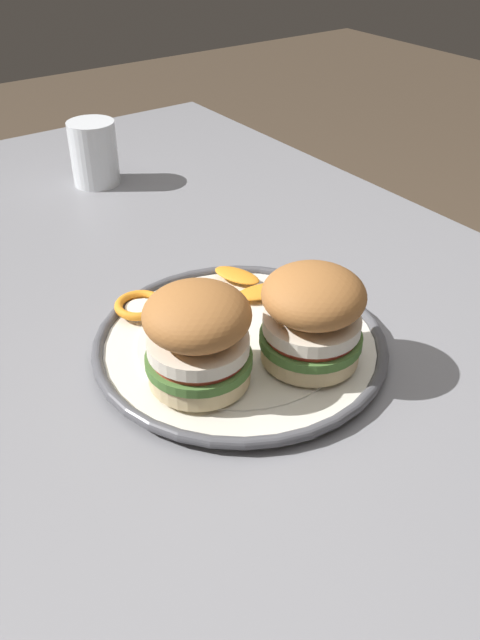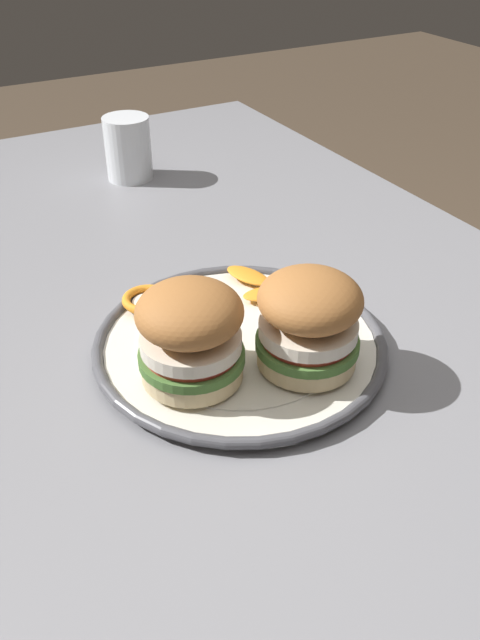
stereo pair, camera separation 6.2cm
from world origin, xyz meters
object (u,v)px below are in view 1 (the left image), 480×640
Objects in this scene: sandwich_half_left at (312,315)px; dining_table at (230,380)px; drinking_glass at (95,158)px; dinner_plate at (240,344)px; sandwich_half_right at (198,336)px.

dining_table is at bearing -176.27° from sandwich_half_left.
drinking_glass reaches higher than dining_table.
sandwich_half_left is at bearing 29.57° from dinner_plate.
sandwich_half_right reaches higher than drinking_glass.
sandwich_half_left and sandwich_half_right have the same top height.
dinner_plate is at bearing -150.43° from sandwich_half_left.
sandwich_half_left is 1.26× the size of drinking_glass.
sandwich_half_left is at bearing -3.36° from drinking_glass.
sandwich_half_right is at bearing -14.91° from drinking_glass.
sandwich_half_right reaches higher than dining_table.
sandwich_half_left reaches higher than dinner_plate.
dinner_plate is 2.45× the size of sandwich_half_left.
dining_table is 0.21m from sandwich_half_left.
sandwich_half_left is at bearing 3.73° from dining_table.
drinking_glass is (-0.51, 0.07, 0.03)m from dinner_plate.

